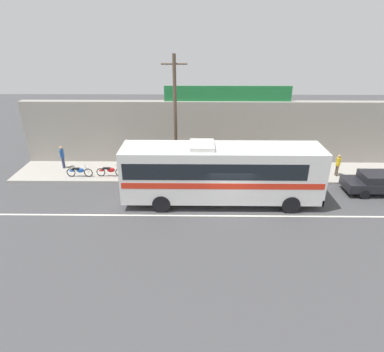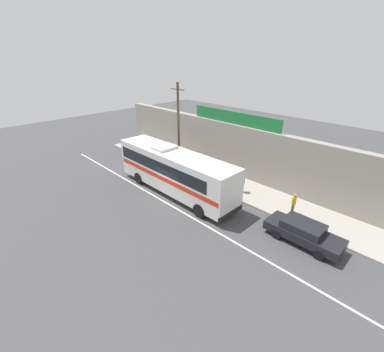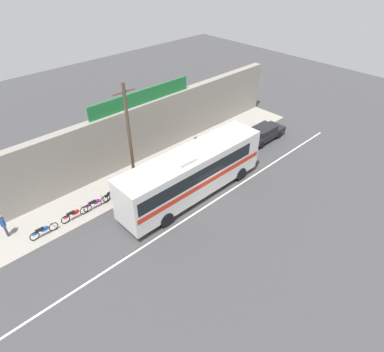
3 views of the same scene
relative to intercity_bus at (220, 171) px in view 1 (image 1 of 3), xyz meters
The scene contains 15 objects.
ground_plane 2.30m from the intercity_bus, 56.40° to the right, with size 70.00×70.00×0.00m, color #444447.
sidewalk_slab 4.83m from the intercity_bus, 82.68° to the left, with size 30.00×3.60×0.14m, color #A8A399.
storefront_facade 6.54m from the intercity_bus, 85.08° to the left, with size 30.00×0.70×4.80m, color gray.
storefront_billboard 7.34m from the intercity_bus, 82.39° to the left, with size 9.25×0.12×1.10m, color #1E7538.
road_center_stripe 2.69m from the intercity_bus, 71.18° to the right, with size 30.00×0.14×0.01m, color silver.
intercity_bus is the anchor object (origin of this frame).
parked_car 10.52m from the intercity_bus, ahead, with size 4.53×1.83×1.37m.
utility_pole 4.73m from the intercity_bus, 132.08° to the left, with size 1.60×0.22×8.22m.
motorcycle_green 8.34m from the intercity_bus, 155.71° to the left, with size 1.95×0.56×0.94m.
motorcycle_black 6.96m from the intercity_bus, 150.16° to the left, with size 1.92×0.56×0.94m.
motorcycle_red 5.78m from the intercity_bus, 141.94° to the left, with size 1.91×0.56×0.94m.
motorcycle_orange 10.27m from the intercity_bus, 161.12° to the left, with size 1.84×0.56×0.94m.
pedestrian_near_shop 12.34m from the intercity_bus, 156.64° to the left, with size 0.30×0.48×1.70m.
pedestrian_far_right 9.36m from the intercity_bus, 23.50° to the left, with size 0.30×0.48×1.57m.
pedestrian_by_curb 5.70m from the intercity_bus, 42.68° to the left, with size 0.30×0.48×1.66m.
Camera 1 is at (-2.00, -17.12, 9.95)m, focal length 31.18 mm.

